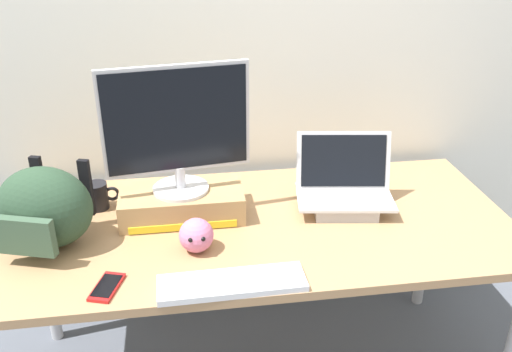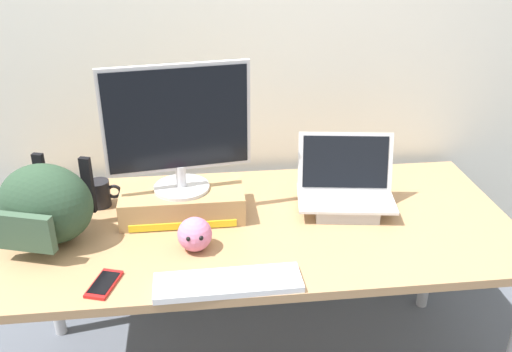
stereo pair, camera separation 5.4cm
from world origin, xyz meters
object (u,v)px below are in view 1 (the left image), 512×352
desktop_monitor (177,128)px  messenger_backpack (45,208)px  toner_box_yellow (182,202)px  plush_toy (196,235)px  open_laptop (344,194)px  external_keyboard (232,283)px  coffee_mug (98,196)px  cell_phone (107,287)px

desktop_monitor → messenger_backpack: (-0.43, -0.13, -0.20)m
toner_box_yellow → plush_toy: 0.24m
open_laptop → external_keyboard: (-0.45, -0.41, -0.04)m
external_keyboard → plush_toy: (-0.09, 0.20, 0.04)m
open_laptop → messenger_backpack: (-1.02, -0.10, 0.08)m
plush_toy → open_laptop: bearing=20.6°
toner_box_yellow → coffee_mug: toner_box_yellow is taller
toner_box_yellow → coffee_mug: bearing=162.3°
external_keyboard → messenger_backpack: messenger_backpack is taller
open_laptop → coffee_mug: size_ratio=3.08×
plush_toy → cell_phone: bearing=-148.9°
desktop_monitor → messenger_backpack: size_ratio=1.36×
external_keyboard → coffee_mug: coffee_mug is taller
toner_box_yellow → plush_toy: bearing=-80.4°
desktop_monitor → coffee_mug: (-0.30, 0.10, -0.28)m
external_keyboard → coffee_mug: (-0.43, 0.53, 0.04)m
coffee_mug → desktop_monitor: bearing=-17.8°
external_keyboard → plush_toy: size_ratio=3.90×
coffee_mug → plush_toy: size_ratio=1.08×
desktop_monitor → coffee_mug: size_ratio=4.10×
desktop_monitor → cell_phone: (-0.23, -0.40, -0.33)m
open_laptop → messenger_backpack: bearing=-166.2°
messenger_backpack → plush_toy: (0.47, -0.11, -0.08)m
desktop_monitor → external_keyboard: bearing=-81.2°
open_laptop → cell_phone: 0.89m
toner_box_yellow → messenger_backpack: size_ratio=1.18×
open_laptop → external_keyboard: size_ratio=0.85×
toner_box_yellow → coffee_mug: (-0.30, 0.10, -0.00)m
messenger_backpack → coffee_mug: bearing=76.9°
desktop_monitor → messenger_backpack: desktop_monitor is taller
desktop_monitor → open_laptop: 0.65m
open_laptop → cell_phone: size_ratio=2.52×
toner_box_yellow → open_laptop: (0.59, -0.03, 0.00)m
open_laptop → messenger_backpack: size_ratio=1.02×
desktop_monitor → cell_phone: desktop_monitor is taller
plush_toy → toner_box_yellow: bearing=99.6°
toner_box_yellow → open_laptop: bearing=-2.9°
messenger_backpack → desktop_monitor: bearing=33.8°
open_laptop → desktop_monitor: bearing=-174.5°
open_laptop → coffee_mug: bearing=-179.8°
coffee_mug → cell_phone: (0.07, -0.49, -0.04)m
external_keyboard → coffee_mug: size_ratio=3.60×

